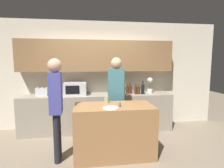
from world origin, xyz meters
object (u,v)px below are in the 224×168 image
(bottle_1, at_px, (123,90))
(bottle_6, at_px, (143,89))
(bottle_3, at_px, (130,89))
(bottle_5, at_px, (139,90))
(potted_plant, at_px, (150,85))
(bottle_2, at_px, (127,90))
(person_left, at_px, (116,91))
(toaster, at_px, (42,92))
(microwave, at_px, (75,89))
(person_center, at_px, (56,101))
(bottle_4, at_px, (136,90))
(cup_1, at_px, (107,100))
(plate_on_island, at_px, (111,108))
(cup_0, at_px, (118,104))
(bottle_0, at_px, (120,89))

(bottle_1, xyz_separation_m, bottle_6, (0.48, -0.05, 0.04))
(bottle_1, relative_size, bottle_3, 0.86)
(bottle_3, distance_m, bottle_5, 0.21)
(potted_plant, height_order, bottle_2, potted_plant)
(bottle_2, xyz_separation_m, bottle_3, (0.06, -0.02, 0.01))
(bottle_3, height_order, person_left, person_left)
(toaster, height_order, person_left, person_left)
(microwave, height_order, person_center, person_center)
(person_left, bearing_deg, bottle_1, -102.37)
(bottle_4, bearing_deg, bottle_1, 171.03)
(cup_1, relative_size, person_left, 0.06)
(microwave, bearing_deg, bottle_5, -4.15)
(plate_on_island, relative_size, person_left, 0.15)
(microwave, distance_m, cup_1, 1.21)
(bottle_5, height_order, person_center, person_center)
(toaster, height_order, potted_plant, potted_plant)
(bottle_3, relative_size, plate_on_island, 1.05)
(bottle_3, height_order, bottle_5, bottle_3)
(cup_0, bearing_deg, potted_plant, 52.21)
(bottle_1, xyz_separation_m, person_left, (-0.26, -0.55, 0.08))
(bottle_4, distance_m, cup_1, 1.22)
(bottle_3, xyz_separation_m, person_left, (-0.44, -0.60, 0.06))
(bottle_3, height_order, bottle_4, bottle_3)
(bottle_3, xyz_separation_m, bottle_5, (0.19, -0.10, -0.01))
(bottle_3, xyz_separation_m, plate_on_island, (-0.67, -1.42, -0.08))
(toaster, distance_m, bottle_0, 1.85)
(bottle_1, relative_size, bottle_4, 0.91)
(microwave, xyz_separation_m, bottle_4, (1.46, -0.11, -0.05))
(bottle_1, height_order, bottle_3, bottle_3)
(microwave, distance_m, person_left, 1.09)
(cup_1, distance_m, person_left, 0.48)
(potted_plant, xyz_separation_m, plate_on_island, (-1.18, -1.44, -0.17))
(toaster, height_order, cup_1, toaster)
(bottle_3, bearing_deg, person_center, -140.29)
(bottle_0, distance_m, bottle_3, 0.26)
(bottle_0, xyz_separation_m, cup_1, (-0.43, -1.00, -0.04))
(bottle_1, bearing_deg, person_center, -137.93)
(microwave, height_order, cup_1, microwave)
(bottle_0, bearing_deg, microwave, 179.11)
(bottle_0, xyz_separation_m, person_center, (-1.30, -1.29, 0.03))
(toaster, distance_m, plate_on_island, 2.04)
(person_left, bearing_deg, bottle_0, -94.15)
(microwave, bearing_deg, person_center, -99.37)
(toaster, xyz_separation_m, cup_0, (1.59, -1.34, -0.03))
(person_center, bearing_deg, bottle_1, 128.01)
(microwave, height_order, cup_0, microwave)
(potted_plant, distance_m, plate_on_island, 1.87)
(cup_0, bearing_deg, person_left, 83.57)
(microwave, xyz_separation_m, person_center, (-0.22, -1.31, -0.01))
(potted_plant, xyz_separation_m, cup_1, (-1.21, -1.02, -0.13))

